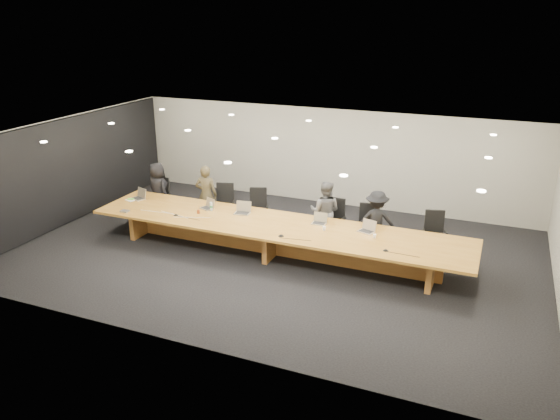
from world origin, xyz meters
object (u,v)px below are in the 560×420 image
object	(u,v)px
chair_far_left	(159,197)
person_a	(158,190)
chair_mid_right	(333,220)
water_bottle	(211,207)
chair_far_right	(434,234)
av_box	(125,211)
chair_left	(224,204)
chair_mid_left	(258,209)
laptop_b	(207,204)
paper_cup_far	(375,236)
mic_left	(176,215)
conference_table	(275,233)
amber_mug	(198,212)
person_c	(325,212)
chair_right	(368,226)
mic_right	(386,250)
laptop_e	(366,226)
laptop_d	(319,219)
laptop_a	(137,194)
laptop_c	(242,208)
mic_center	(281,235)
person_d	(376,221)
person_b	(206,195)
paper_cup_near	(324,228)

from	to	relation	value
chair_far_left	person_a	xyz separation A→B (m)	(0.03, -0.04, 0.22)
chair_mid_right	person_a	world-z (taller)	person_a
water_bottle	chair_far_right	bearing A→B (deg)	11.91
av_box	chair_left	bearing A→B (deg)	46.25
chair_mid_left	laptop_b	xyz separation A→B (m)	(-0.93, -1.01, 0.34)
paper_cup_far	mic_left	xyz separation A→B (m)	(-4.75, -0.46, -0.03)
conference_table	water_bottle	bearing A→B (deg)	172.46
amber_mug	paper_cup_far	size ratio (longest dim) A/B	1.04
person_c	mic_left	bearing A→B (deg)	20.21
chair_right	water_bottle	distance (m)	3.84
amber_mug	mic_right	size ratio (longest dim) A/B	0.75
laptop_e	water_bottle	world-z (taller)	laptop_e
laptop_d	chair_far_left	bearing A→B (deg)	170.86
laptop_d	av_box	bearing A→B (deg)	-167.80
chair_far_left	laptop_a	size ratio (longest dim) A/B	3.03
laptop_b	laptop_c	size ratio (longest dim) A/B	0.88
paper_cup_far	mic_center	size ratio (longest dim) A/B	0.64
laptop_b	mic_left	world-z (taller)	laptop_b
chair_left	chair_mid_left	bearing A→B (deg)	-11.74
paper_cup_far	av_box	size ratio (longest dim) A/B	0.42
water_bottle	av_box	xyz separation A→B (m)	(-1.93, -0.88, -0.09)
chair_right	chair_left	bearing A→B (deg)	168.09
chair_far_left	chair_left	bearing A→B (deg)	2.84
chair_far_right	chair_left	bearing A→B (deg)	166.44
person_d	laptop_d	size ratio (longest dim) A/B	4.57
chair_mid_left	amber_mug	world-z (taller)	chair_mid_left
chair_mid_right	chair_left	bearing A→B (deg)	-176.27
chair_far_left	person_c	bearing A→B (deg)	0.07
laptop_a	water_bottle	world-z (taller)	laptop_a
paper_cup_far	mic_center	world-z (taller)	paper_cup_far
chair_mid_left	person_d	world-z (taller)	person_d
laptop_c	paper_cup_far	distance (m)	3.33
chair_mid_right	person_b	size ratio (longest dim) A/B	0.67
conference_table	chair_far_left	bearing A→B (deg)	163.80
mic_left	person_a	bearing A→B (deg)	135.62
person_c	laptop_a	distance (m)	4.94
person_c	laptop_a	bearing A→B (deg)	5.14
chair_far_right	paper_cup_near	distance (m)	2.61
chair_right	mic_center	distance (m)	2.40
chair_far_right	laptop_a	size ratio (longest dim) A/B	3.01
person_a	amber_mug	distance (m)	2.28
conference_table	amber_mug	size ratio (longest dim) A/B	101.32
person_a	chair_left	bearing A→B (deg)	-154.52
laptop_a	chair_far_left	bearing A→B (deg)	108.87
chair_left	mic_right	xyz separation A→B (m)	(4.70, -1.76, 0.21)
chair_left	mic_left	bearing A→B (deg)	-120.64
chair_far_left	chair_right	distance (m)	5.87
chair_far_right	mic_right	xyz separation A→B (m)	(-0.75, -1.84, 0.23)
chair_left	chair_far_right	distance (m)	5.45
laptop_a	paper_cup_near	xyz separation A→B (m)	(5.19, -0.20, -0.10)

